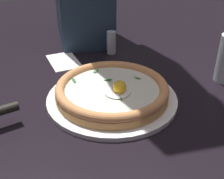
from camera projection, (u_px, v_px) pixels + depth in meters
name	position (u px, v px, depth m)	size (l,w,h in m)	color
ground_plane	(111.00, 96.00, 0.80)	(2.40, 2.40, 0.03)	black
pizza_plate	(112.00, 98.00, 0.75)	(0.34, 0.34, 0.01)	white
pizza	(112.00, 90.00, 0.74)	(0.29, 0.29, 0.06)	tan
folded_napkin	(64.00, 61.00, 0.95)	(0.14, 0.09, 0.01)	white
pepper_shaker	(111.00, 43.00, 1.00)	(0.03, 0.03, 0.08)	silver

